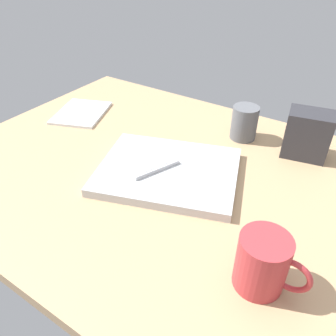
# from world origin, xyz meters

# --- Properties ---
(desk_surface) EXTENTS (1.20, 0.80, 0.03)m
(desk_surface) POSITION_xyz_m (0.00, 0.00, 0.01)
(desk_surface) COLOR tan
(desk_surface) RESTS_ON ground
(laptop_closed) EXTENTS (0.38, 0.34, 0.02)m
(laptop_closed) POSITION_xyz_m (-0.04, -0.01, 0.04)
(laptop_closed) COLOR #B7BABC
(laptop_closed) RESTS_ON desk_surface
(cell_phone_on_laptop) EXTENTS (0.10, 0.13, 0.01)m
(cell_phone_on_laptop) POSITION_xyz_m (-0.07, -0.03, 0.06)
(cell_phone_on_laptop) COLOR silver
(cell_phone_on_laptop) RESTS_ON laptop_closed
(notepad) EXTENTS (0.19, 0.21, 0.01)m
(notepad) POSITION_xyz_m (-0.44, 0.10, 0.03)
(notepad) COLOR white
(notepad) RESTS_ON desk_surface
(desk_organizer) EXTENTS (0.12, 0.09, 0.12)m
(desk_organizer) POSITION_xyz_m (0.20, 0.25, 0.09)
(desk_organizer) COLOR #2D2D33
(desk_organizer) RESTS_ON desk_surface
(pen_cup) EXTENTS (0.07, 0.07, 0.09)m
(pen_cup) POSITION_xyz_m (0.04, 0.25, 0.08)
(pen_cup) COLOR #595B60
(pen_cup) RESTS_ON desk_surface
(coffee_mug) EXTENTS (0.12, 0.08, 0.10)m
(coffee_mug) POSITION_xyz_m (0.25, -0.18, 0.08)
(coffee_mug) COLOR #B23338
(coffee_mug) RESTS_ON desk_surface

